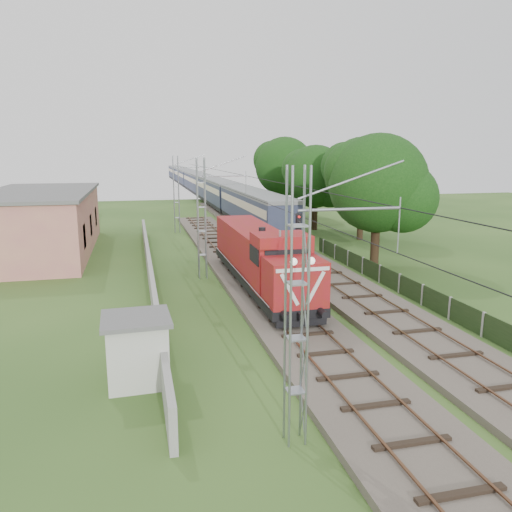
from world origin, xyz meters
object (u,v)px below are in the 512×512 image
object	(u,v)px
locomotive	(260,256)
relay_hut	(137,349)
coach_rake	(198,182)
signal_post	(298,236)

from	to	relation	value
locomotive	relay_hut	xyz separation A→B (m)	(-7.40, -11.01, -0.86)
coach_rake	signal_post	distance (m)	69.93
coach_rake	signal_post	world-z (taller)	signal_post
signal_post	relay_hut	xyz separation A→B (m)	(-10.03, -11.73, -1.92)
relay_hut	locomotive	bearing A→B (deg)	56.10
locomotive	coach_rake	distance (m)	70.77
signal_post	relay_hut	world-z (taller)	signal_post
signal_post	relay_hut	size ratio (longest dim) A/B	1.84
coach_rake	relay_hut	distance (m)	82.56
coach_rake	relay_hut	bearing A→B (deg)	-98.64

